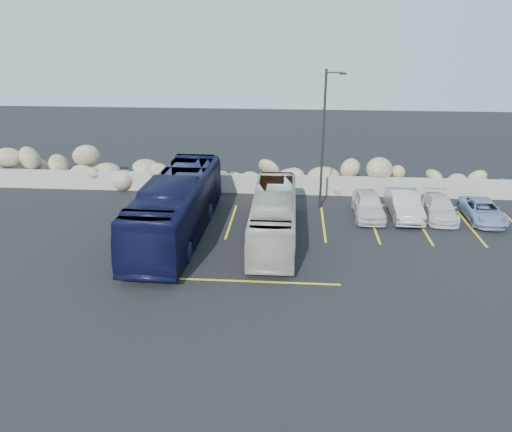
# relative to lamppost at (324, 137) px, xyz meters

# --- Properties ---
(ground) EXTENTS (90.00, 90.00, 0.00)m
(ground) POSITION_rel_lamppost_xyz_m (-2.56, -9.50, -4.30)
(ground) COLOR black
(ground) RESTS_ON ground
(seawall) EXTENTS (60.00, 0.40, 1.20)m
(seawall) POSITION_rel_lamppost_xyz_m (-2.56, 2.50, -3.70)
(seawall) COLOR gray
(seawall) RESTS_ON ground
(riprap_pile) EXTENTS (54.00, 2.80, 2.60)m
(riprap_pile) POSITION_rel_lamppost_xyz_m (-2.56, 3.70, -3.00)
(riprap_pile) COLOR #8F775D
(riprap_pile) RESTS_ON ground
(parking_lines) EXTENTS (18.16, 9.36, 0.01)m
(parking_lines) POSITION_rel_lamppost_xyz_m (2.09, -3.93, -4.29)
(parking_lines) COLOR yellow
(parking_lines) RESTS_ON ground
(lamppost) EXTENTS (1.14, 0.18, 8.00)m
(lamppost) POSITION_rel_lamppost_xyz_m (0.00, 0.00, 0.00)
(lamppost) COLOR #282624
(lamppost) RESTS_ON ground
(vintage_bus) EXTENTS (2.12, 8.99, 2.50)m
(vintage_bus) POSITION_rel_lamppost_xyz_m (-2.60, -4.73, -3.04)
(vintage_bus) COLOR beige
(vintage_bus) RESTS_ON ground
(tour_coach) EXTENTS (2.93, 11.47, 3.18)m
(tour_coach) POSITION_rel_lamppost_xyz_m (-7.56, -4.62, -2.71)
(tour_coach) COLOR #0F1133
(tour_coach) RESTS_ON ground
(car_a) EXTENTS (1.70, 4.13, 1.40)m
(car_a) POSITION_rel_lamppost_xyz_m (2.61, -1.21, -3.59)
(car_a) COLOR silver
(car_a) RESTS_ON ground
(car_b) EXTENTS (1.56, 4.44, 1.46)m
(car_b) POSITION_rel_lamppost_xyz_m (4.61, -1.05, -3.57)
(car_b) COLOR #B5B5BA
(car_b) RESTS_ON ground
(car_c) EXTENTS (1.96, 4.13, 1.16)m
(car_c) POSITION_rel_lamppost_xyz_m (6.60, -1.06, -3.71)
(car_c) COLOR silver
(car_c) RESTS_ON ground
(car_d) EXTENTS (1.92, 4.04, 1.11)m
(car_d) POSITION_rel_lamppost_xyz_m (8.89, -1.30, -3.74)
(car_d) COLOR #8293B9
(car_d) RESTS_ON ground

